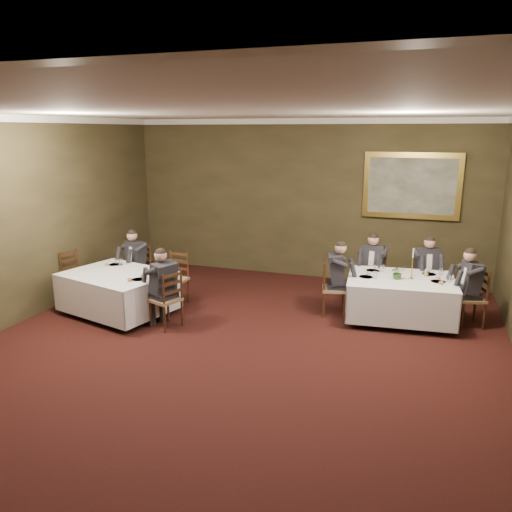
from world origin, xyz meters
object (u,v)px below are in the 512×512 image
Objects in this scene: chair_main_endright at (470,310)px; chair_sec_backleft at (139,281)px; diner_main_endright at (470,297)px; candlestick at (412,267)px; centerpiece at (398,272)px; diner_main_endleft at (334,287)px; table_second at (118,290)px; chair_main_backright at (424,290)px; chair_sec_endleft at (78,288)px; diner_main_backright at (425,279)px; diner_sec_endright at (166,298)px; chair_sec_backright at (175,290)px; chair_main_backleft at (372,287)px; diner_sec_backleft at (137,270)px; painting at (412,186)px; table_main at (400,295)px; chair_main_endleft at (333,299)px; diner_main_backleft at (372,276)px; chair_sec_endright at (167,311)px.

chair_sec_backleft is at bearing 75.38° from chair_main_endright.
diner_main_endright is 2.44× the size of candlestick.
diner_main_endleft is at bearing -178.27° from centerpiece.
chair_main_backright is at bearing 23.52° from table_second.
chair_sec_endleft is at bearing 61.89° from chair_sec_backleft.
diner_main_backright is 4.86m from diner_sec_endright.
candlestick is (-0.24, -0.94, 0.45)m from diner_main_backright.
chair_sec_backright is 4.13m from centerpiece.
chair_main_backleft is 3.83× the size of centerpiece.
chair_sec_backright is at bearing 78.69° from diner_main_endright.
painting is at bearing -132.87° from diner_sec_backleft.
diner_main_endright reaches higher than chair_main_backright.
table_main is 4.16m from chair_sec_backright.
diner_sec_backleft is (-0.00, -0.01, 0.23)m from chair_sec_backleft.
diner_main_backright is at bearing -145.39° from chair_sec_backleft.
diner_main_backright is 1.00× the size of diner_sec_endright.
table_second is at bearing 87.43° from chair_sec_endleft.
table_main is 1.44× the size of diner_sec_endright.
chair_main_endleft is at bearing -178.16° from centerpiece.
table_main is 1.94× the size of chair_main_endright.
diner_main_endleft is at bearing 69.75° from diner_main_backleft.
diner_main_endleft is at bearing -174.87° from table_main.
table_main is at bearing 77.29° from chair_main_endright.
candlestick reaches higher than table_second.
table_main is 6.07m from chair_sec_endleft.
chair_sec_endright is at bearing -134.91° from painting.
chair_sec_backleft is (-4.52, -1.14, -0.23)m from diner_main_backleft.
centerpiece is (3.66, 1.53, 0.38)m from diner_sec_endright.
chair_main_backleft is 0.23m from diner_main_backleft.
chair_main_backleft is 1.89m from diner_main_endright.
candlestick is (1.31, 0.13, 0.68)m from chair_main_endleft.
painting is at bearing 11.53° from diner_main_endright.
painting reaches higher than chair_sec_backleft.
table_main is at bearing 83.04° from diner_main_endleft.
centerpiece is (1.09, 0.03, 0.61)m from chair_main_endleft.
chair_sec_endright is 1.81× the size of candlestick.
chair_main_endleft is 0.74× the size of diner_main_endright.
chair_main_endright is at bearing 113.22° from chair_main_backright.
chair_sec_backright is 0.51× the size of painting.
diner_main_backright reaches higher than table_second.
diner_sec_backleft is at bearing -154.90° from painting.
chair_sec_endright is (-4.85, -1.71, -0.23)m from diner_main_endright.
chair_sec_endright is at bearing 14.58° from diner_main_backright.
diner_main_endleft and diner_main_endright have the same top height.
chair_sec_endleft is (-4.84, -0.91, 0.00)m from chair_main_endleft.
diner_main_backright is 2.44× the size of candlestick.
chair_sec_backright is at bearing -172.71° from chair_sec_backleft.
diner_main_endleft is at bearing -38.46° from diner_sec_endright.
candlestick is (-0.24, -0.95, 0.68)m from chair_main_backright.
chair_sec_endright is at bearing -14.81° from table_second.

